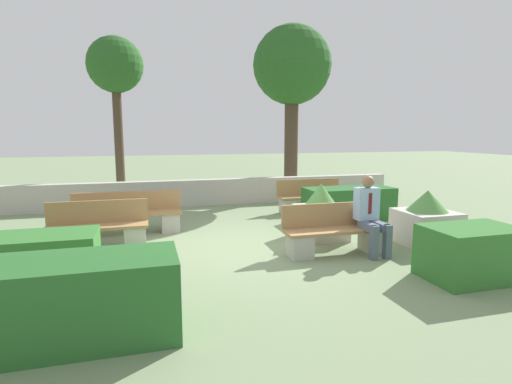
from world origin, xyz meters
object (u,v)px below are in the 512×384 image
at_px(tree_leftmost, 115,69).
at_px(bench_right_side, 311,200).
at_px(bench_front, 336,235).
at_px(bench_left_side, 128,217).
at_px(person_seated_man, 370,212).
at_px(bench_back, 98,232).
at_px(planter_corner_left, 320,215).
at_px(planter_corner_right, 426,220).
at_px(tree_center_left, 292,68).

bearing_deg(tree_leftmost, bench_right_side, -34.49).
xyz_separation_m(bench_front, bench_left_side, (-3.42, 2.34, 0.01)).
bearing_deg(person_seated_man, bench_back, 161.46).
bearing_deg(planter_corner_left, planter_corner_right, -27.61).
bearing_deg(bench_back, planter_corner_left, -16.43).
xyz_separation_m(tree_leftmost, tree_center_left, (5.20, -0.56, 0.15)).
distance_m(bench_front, tree_center_left, 7.23).
xyz_separation_m(planter_corner_left, tree_center_left, (1.30, 5.10, 3.51)).
bearing_deg(tree_center_left, planter_corner_right, -86.41).
height_order(bench_left_side, tree_leftmost, tree_leftmost).
relative_size(bench_front, tree_leftmost, 0.38).
bearing_deg(person_seated_man, tree_leftmost, 122.38).
xyz_separation_m(planter_corner_right, tree_leftmost, (-5.58, 6.54, 3.38)).
bearing_deg(tree_center_left, person_seated_man, -98.42).
distance_m(planter_corner_left, tree_center_left, 6.33).
bearing_deg(bench_left_side, planter_corner_left, -16.99).
relative_size(planter_corner_left, tree_leftmost, 0.22).
bearing_deg(bench_left_side, tree_center_left, 41.60).
distance_m(bench_right_side, planter_corner_right, 3.39).
height_order(bench_right_side, person_seated_man, person_seated_man).
bearing_deg(bench_right_side, planter_corner_left, -101.08).
bearing_deg(bench_left_side, tree_leftmost, 98.71).
bearing_deg(tree_leftmost, bench_back, -91.34).
distance_m(person_seated_man, tree_center_left, 7.07).
height_order(bench_right_side, tree_center_left, tree_center_left).
relative_size(bench_back, planter_corner_left, 1.61).
bearing_deg(planter_corner_left, bench_back, 174.61).
xyz_separation_m(bench_front, tree_leftmost, (-3.75, 6.62, 3.50)).
relative_size(bench_left_side, bench_right_side, 1.24).
distance_m(planter_corner_right, tree_leftmost, 9.24).
xyz_separation_m(bench_front, planter_corner_left, (0.15, 0.96, 0.15)).
height_order(bench_left_side, planter_corner_left, planter_corner_left).
relative_size(bench_right_side, tree_leftmost, 0.36).
relative_size(bench_front, planter_corner_left, 1.70).
xyz_separation_m(bench_front, planter_corner_right, (1.83, 0.08, 0.13)).
height_order(bench_back, planter_corner_right, planter_corner_right).
distance_m(bench_left_side, bench_back, 1.10).
height_order(bench_front, tree_leftmost, tree_leftmost).
relative_size(person_seated_man, planter_corner_right, 1.32).
bearing_deg(bench_front, planter_corner_right, 2.58).
relative_size(bench_left_side, person_seated_man, 1.64).
relative_size(bench_left_side, planter_corner_right, 2.16).
height_order(planter_corner_right, tree_leftmost, tree_leftmost).
distance_m(bench_front, bench_left_side, 4.14).
xyz_separation_m(planter_corner_left, planter_corner_right, (1.68, -0.88, -0.02)).
height_order(planter_corner_left, tree_center_left, tree_center_left).
height_order(bench_left_side, bench_back, same).
bearing_deg(planter_corner_right, bench_back, 167.57).
bearing_deg(tree_center_left, tree_leftmost, 173.89).
bearing_deg(planter_corner_right, person_seated_man, -170.32).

